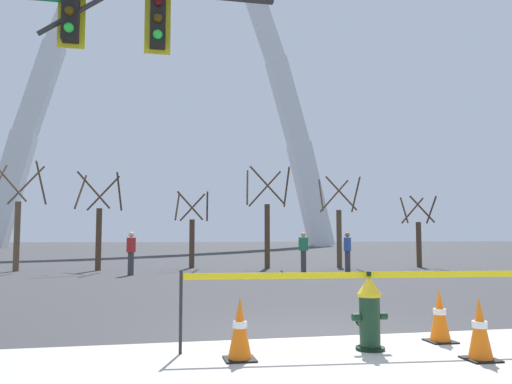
% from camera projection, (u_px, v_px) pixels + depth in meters
% --- Properties ---
extents(ground_plane, '(240.00, 240.00, 0.00)m').
position_uv_depth(ground_plane, '(319.00, 336.00, 7.57)').
color(ground_plane, '#333335').
extents(fire_hydrant, '(0.46, 0.48, 0.99)m').
position_uv_depth(fire_hydrant, '(369.00, 313.00, 6.65)').
color(fire_hydrant, black).
rests_on(fire_hydrant, ground).
extents(caution_tape_barrier, '(4.87, 0.43, 1.02)m').
position_uv_depth(caution_tape_barrier, '(372.00, 295.00, 6.72)').
color(caution_tape_barrier, '#232326').
rests_on(caution_tape_barrier, ground).
extents(traffic_cone_by_hydrant, '(0.36, 0.36, 0.73)m').
position_uv_depth(traffic_cone_by_hydrant, '(480.00, 329.00, 6.09)').
color(traffic_cone_by_hydrant, black).
rests_on(traffic_cone_by_hydrant, ground).
extents(traffic_cone_mid_sidewalk, '(0.36, 0.36, 0.73)m').
position_uv_depth(traffic_cone_mid_sidewalk, '(440.00, 316.00, 7.13)').
color(traffic_cone_mid_sidewalk, black).
rests_on(traffic_cone_mid_sidewalk, ground).
extents(traffic_cone_curb_edge, '(0.36, 0.36, 0.73)m').
position_uv_depth(traffic_cone_curb_edge, '(240.00, 329.00, 6.10)').
color(traffic_cone_curb_edge, black).
rests_on(traffic_cone_curb_edge, ground).
extents(traffic_signal_gantry, '(5.02, 0.44, 6.00)m').
position_uv_depth(traffic_signal_gantry, '(52.00, 72.00, 8.42)').
color(traffic_signal_gantry, '#232326').
rests_on(traffic_signal_gantry, ground).
extents(monument_arch, '(44.88, 2.83, 50.41)m').
position_uv_depth(monument_arch, '(170.00, 83.00, 69.83)').
color(monument_arch, silver).
rests_on(monument_arch, ground).
extents(tree_far_left, '(2.06, 2.07, 4.48)m').
position_uv_depth(tree_far_left, '(17.00, 222.00, 21.61)').
color(tree_far_left, brown).
rests_on(tree_far_left, ground).
extents(tree_left_mid, '(1.89, 1.90, 4.09)m').
position_uv_depth(tree_left_mid, '(99.00, 227.00, 22.08)').
color(tree_left_mid, '#473323').
rests_on(tree_left_mid, ground).
extents(tree_center_left, '(1.60, 1.61, 3.44)m').
position_uv_depth(tree_center_left, '(192.00, 234.00, 23.82)').
color(tree_center_left, '#473323').
rests_on(tree_center_left, ground).
extents(tree_center_right, '(2.07, 2.08, 4.50)m').
position_uv_depth(tree_center_right, '(267.00, 223.00, 23.56)').
color(tree_center_right, '#473323').
rests_on(tree_center_right, ground).
extents(tree_right_mid, '(1.92, 1.93, 4.16)m').
position_uv_depth(tree_right_mid, '(339.00, 227.00, 24.40)').
color(tree_right_mid, brown).
rests_on(tree_right_mid, ground).
extents(tree_far_right, '(1.53, 1.54, 3.29)m').
position_uv_depth(tree_far_right, '(419.00, 236.00, 24.40)').
color(tree_far_right, '#473323').
rests_on(tree_far_right, ground).
extents(pedestrian_walking_left, '(0.37, 0.25, 1.59)m').
position_uv_depth(pedestrian_walking_left, '(303.00, 251.00, 21.42)').
color(pedestrian_walking_left, '#38383D').
rests_on(pedestrian_walking_left, ground).
extents(pedestrian_standing_center, '(0.33, 0.39, 1.59)m').
position_uv_depth(pedestrian_standing_center, '(131.00, 253.00, 19.34)').
color(pedestrian_standing_center, '#38383D').
rests_on(pedestrian_standing_center, ground).
extents(pedestrian_walking_right, '(0.37, 0.39, 1.59)m').
position_uv_depth(pedestrian_walking_right, '(348.00, 252.00, 20.98)').
color(pedestrian_walking_right, '#38383D').
rests_on(pedestrian_walking_right, ground).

